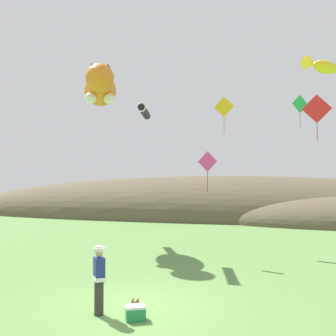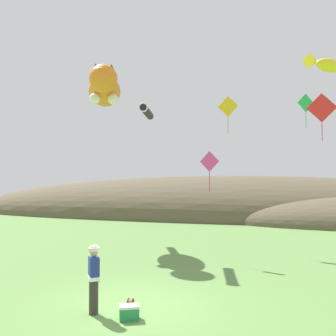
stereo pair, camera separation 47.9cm
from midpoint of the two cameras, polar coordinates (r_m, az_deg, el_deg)
ground_plane at (r=10.99m, az=-4.36°, el=-20.37°), size 120.00×120.00×0.00m
distant_hill_ridge at (r=36.60m, az=12.25°, el=-7.33°), size 57.87×16.84×7.89m
festival_attendant at (r=10.31m, az=-9.89°, el=-16.08°), size 0.45×0.49×1.77m
kite_spool at (r=10.91m, az=-4.42°, el=-19.82°), size 0.14×0.25×0.25m
picnic_cooler at (r=10.04m, az=-4.49°, el=-21.09°), size 0.58×0.50×0.36m
kite_giant_cat at (r=21.73m, az=-9.02°, el=11.72°), size 3.07×6.02×1.93m
kite_fish_windsock at (r=18.16m, az=23.61°, el=14.26°), size 1.89×1.90×0.65m
kite_tube_streamer at (r=18.11m, az=-2.49°, el=8.55°), size 0.79×2.39×0.44m
kite_diamond_pink at (r=16.91m, az=7.15°, el=0.92°), size 0.90×0.27×1.84m
kite_diamond_gold at (r=20.94m, az=9.78°, el=9.19°), size 1.12×0.27×2.05m
kite_diamond_red at (r=20.30m, az=23.02°, el=8.41°), size 1.46×0.03×2.36m
kite_diamond_green at (r=23.28m, az=20.82°, el=9.20°), size 0.95×0.56×1.99m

